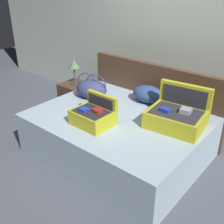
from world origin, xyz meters
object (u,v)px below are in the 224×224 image
Objects in this scene: bed at (118,135)px; hard_case_large at (177,116)px; duffel_bag at (91,89)px; table_lamp at (74,66)px; nightstand at (76,98)px; pillow_near_headboard at (148,94)px; hard_case_medium at (93,115)px.

hard_case_large is at bearing 20.23° from bed.
duffel_bag is 1.28× the size of table_lamp.
table_lamp is (-1.90, 0.27, 0.13)m from hard_case_large.
duffel_bag is at bearing 175.44° from hard_case_large.
nightstand is (-1.27, 0.50, -0.02)m from bed.
pillow_near_headboard is (0.04, 0.57, 0.37)m from bed.
duffel_bag is at bearing 136.16° from hard_case_medium.
nightstand is at bearing 165.73° from hard_case_large.
hard_case_medium is at bearing -35.00° from nightstand.
table_lamp is (-1.27, 0.50, 0.51)m from bed.
nightstand is at bearing 90.00° from table_lamp.
nightstand is (-1.17, 0.82, -0.39)m from hard_case_medium.
duffel_bag is (-1.25, -0.04, 0.01)m from hard_case_large.
hard_case_large reaches higher than nightstand.
duffel_bag is at bearing -150.15° from pillow_near_headboard.
pillow_near_headboard is (-0.59, 0.34, -0.02)m from hard_case_large.
pillow_near_headboard is at bearing 3.12° from table_lamp.
hard_case_large is at bearing 1.70° from duffel_bag.
hard_case_medium is 0.73m from duffel_bag.
table_lamp is (-0.65, 0.30, 0.12)m from duffel_bag.
table_lamp is at bearing 154.95° from duffel_bag.
hard_case_large is at bearing 37.90° from hard_case_medium.
table_lamp is (-1.17, 0.82, 0.15)m from hard_case_medium.
duffel_bag is at bearing -25.05° from table_lamp.
duffel_bag is 0.75m from pillow_near_headboard.
hard_case_medium is (-0.10, -0.32, 0.36)m from bed.
bed is 4.20× the size of nightstand.
duffel_bag is 1.05× the size of nightstand.
hard_case_large reaches higher than duffel_bag.
hard_case_medium is at bearing -107.38° from bed.
hard_case_large is 0.92m from hard_case_medium.
duffel_bag is (-0.61, 0.20, 0.39)m from bed.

